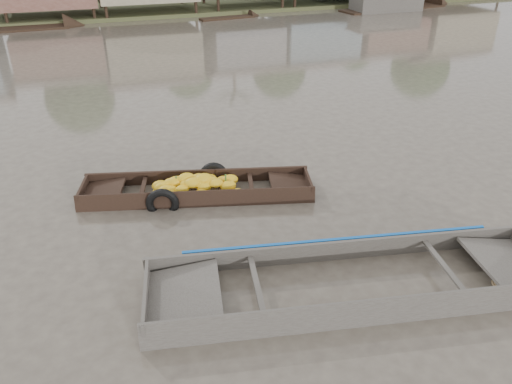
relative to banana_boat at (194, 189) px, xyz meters
name	(u,v)px	position (x,y,z in m)	size (l,w,h in m)	color
ground	(249,251)	(0.48, -2.67, -0.15)	(120.00, 120.00, 0.00)	#494038
banana_boat	(194,189)	(0.00, 0.00, 0.00)	(5.68, 2.69, 0.79)	black
viewer_boat	(353,286)	(1.90, -4.38, -0.10)	(7.66, 3.31, 0.60)	#3D3833
distant_boats	(307,14)	(13.03, 21.89, 0.07)	(44.72, 15.77, 1.38)	black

